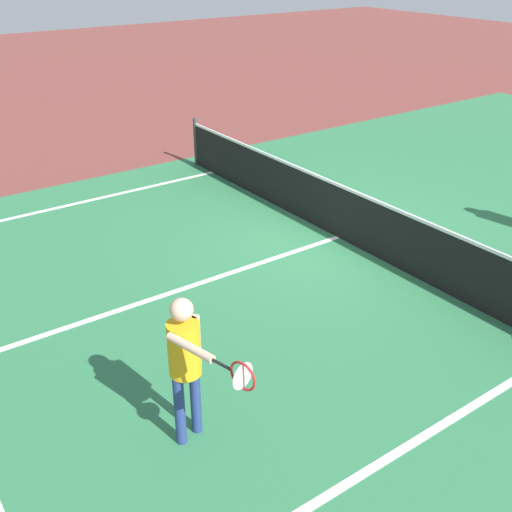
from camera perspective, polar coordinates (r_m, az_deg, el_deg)
ground_plane at (r=10.77m, az=7.60°, el=1.74°), size 60.00×60.00×0.00m
court_surface_inbounds at (r=10.77m, az=7.60°, el=1.75°), size 10.62×24.40×0.00m
line_center_service at (r=9.11m, az=-7.47°, el=-3.25°), size 0.10×6.40×0.01m
net at (r=10.57m, az=7.76°, el=4.16°), size 9.69×0.09×1.07m
player_near at (r=6.02m, az=-6.46°, el=-9.20°), size 1.22×0.41×1.65m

